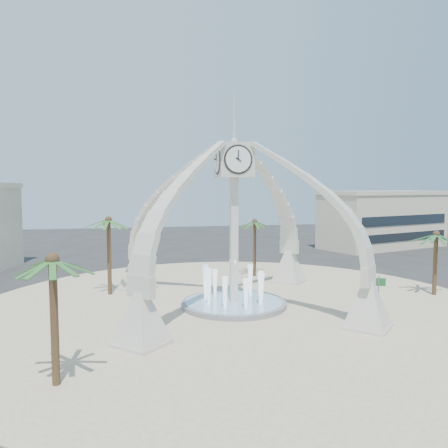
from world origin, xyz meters
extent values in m
plane|color=#282828|center=(0.00, 0.00, 0.00)|extent=(140.00, 140.00, 0.00)
cylinder|color=beige|center=(0.00, 0.00, 0.03)|extent=(40.00, 40.00, 0.06)
cube|color=beige|center=(0.00, 0.00, 4.90)|extent=(0.55, 0.55, 9.80)
cube|color=beige|center=(0.00, 0.00, 11.05)|extent=(2.50, 2.50, 2.50)
cone|color=beige|center=(0.00, 0.00, 14.30)|extent=(0.20, 0.20, 4.00)
cylinder|color=white|center=(0.00, -1.29, 11.05)|extent=(1.84, 0.04, 1.84)
pyramid|color=beige|center=(7.07, 7.07, 1.60)|extent=(3.80, 3.80, 3.20)
pyramid|color=beige|center=(-7.07, 7.07, 1.60)|extent=(3.80, 3.80, 3.20)
pyramid|color=beige|center=(-7.07, -7.07, 1.60)|extent=(3.80, 3.80, 3.20)
pyramid|color=beige|center=(7.07, -7.07, 1.60)|extent=(3.80, 3.80, 3.20)
cylinder|color=gray|center=(0.00, 0.00, 0.20)|extent=(8.00, 8.00, 0.40)
cylinder|color=#8DBCD2|center=(0.00, 0.00, 0.42)|extent=(7.40, 7.40, 0.04)
cone|color=white|center=(0.00, 0.00, 2.02)|extent=(0.60, 0.60, 3.20)
cube|color=beige|center=(30.00, 28.00, 4.00)|extent=(21.49, 13.79, 8.00)
cube|color=beige|center=(30.00, 28.00, 8.30)|extent=(21.87, 14.17, 0.60)
cylinder|color=brown|center=(17.31, -0.08, 2.64)|extent=(0.35, 0.35, 5.28)
cylinder|color=brown|center=(-9.41, 5.73, 3.25)|extent=(0.34, 0.34, 6.50)
cylinder|color=brown|center=(4.69, 10.68, 2.87)|extent=(0.33, 0.33, 5.73)
cylinder|color=brown|center=(-11.00, -11.33, 2.97)|extent=(0.37, 0.37, 5.94)
cylinder|color=slate|center=(9.62, -4.11, 1.40)|extent=(0.09, 0.09, 2.80)
cube|color=#175D24|center=(9.62, -4.11, 2.35)|extent=(0.89, 0.41, 0.56)
cube|color=white|center=(9.62, -4.11, 2.35)|extent=(0.96, 0.42, 0.64)
camera|label=1|loc=(-7.50, -31.73, 9.00)|focal=35.00mm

